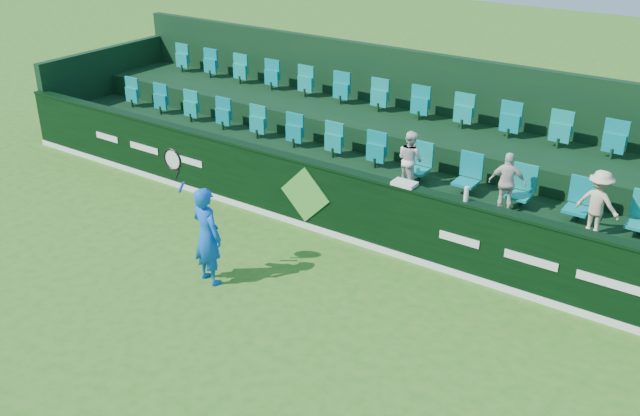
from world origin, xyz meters
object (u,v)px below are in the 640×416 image
Objects in this scene: tennis_player at (207,235)px; spectator_middle at (507,183)px; spectator_right at (598,203)px; spectator_left at (410,159)px; drinks_bottle at (466,194)px; towel at (404,183)px.

tennis_player is 2.16× the size of spectator_middle.
spectator_middle is 0.97× the size of spectator_right.
tennis_player is 2.14× the size of spectator_left.
spectator_middle is 4.37× the size of drinks_bottle.
spectator_middle is at bearing 10.45° from spectator_right.
spectator_right is 3.09m from towel.
tennis_player is 9.46× the size of drinks_bottle.
tennis_player is 2.10× the size of spectator_right.
towel is at bearing 49.37° from tennis_player.
towel is 1.12m from drinks_bottle.
spectator_middle is 1.16m from drinks_bottle.
towel is at bearing 31.66° from spectator_right.
spectator_left is at bearing -14.85° from spectator_middle.
spectator_left reaches higher than spectator_middle.
tennis_player reaches higher than spectator_middle.
tennis_player is 5.76× the size of towel.
spectator_right is at bearing 21.22° from towel.
tennis_player is at bearing 84.83° from spectator_left.
spectator_right is at bearing 165.15° from spectator_middle.
spectator_left is (1.69, 3.66, 0.49)m from tennis_player.
drinks_bottle is at bearing 37.66° from tennis_player.
spectator_middle is 1.78m from towel.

